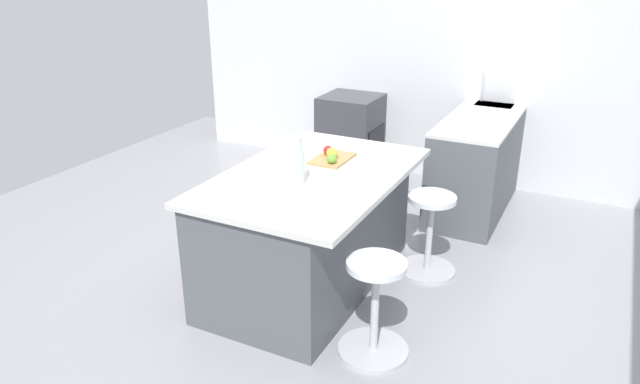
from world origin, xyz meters
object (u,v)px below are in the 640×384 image
object	(u,v)px
apple_yellow	(332,153)
water_bottle	(300,165)
stool_middle	(375,311)
oven_range	(351,135)
kitchen_island	(308,229)
stool_by_window	(429,237)
cutting_board	(332,159)
apple_red	(328,150)
apple_green	(332,159)

from	to	relation	value
apple_yellow	water_bottle	xyz separation A→B (m)	(0.48, -0.00, 0.06)
water_bottle	stool_middle	bearing A→B (deg)	63.25
oven_range	kitchen_island	bearing A→B (deg)	16.64
water_bottle	stool_by_window	bearing A→B (deg)	137.47
stool_by_window	cutting_board	xyz separation A→B (m)	(0.25, -0.70, 0.59)
stool_by_window	cutting_board	size ratio (longest dim) A/B	1.77
kitchen_island	cutting_board	size ratio (longest dim) A/B	4.90
apple_red	apple_green	distance (m)	0.19
stool_by_window	cutting_board	distance (m)	0.95
stool_middle	apple_red	size ratio (longest dim) A/B	8.76
apple_green	apple_red	bearing A→B (deg)	-145.82
apple_red	cutting_board	bearing A→B (deg)	56.19
apple_yellow	apple_red	bearing A→B (deg)	-135.05
apple_yellow	oven_range	bearing A→B (deg)	-159.88
kitchen_island	apple_green	distance (m)	0.54
stool_by_window	apple_yellow	world-z (taller)	apple_yellow
kitchen_island	apple_yellow	world-z (taller)	apple_yellow
kitchen_island	cutting_board	distance (m)	0.54
cutting_board	apple_yellow	size ratio (longest dim) A/B	4.29
apple_red	stool_middle	bearing A→B (deg)	40.10
oven_range	stool_middle	xyz separation A→B (m)	(2.87, 1.44, -0.13)
oven_range	water_bottle	size ratio (longest dim) A/B	2.78
apple_red	apple_green	world-z (taller)	apple_red
kitchen_island	apple_red	distance (m)	0.60
cutting_board	water_bottle	bearing A→B (deg)	0.87
stool_middle	apple_yellow	size ratio (longest dim) A/B	7.61
apple_red	apple_green	size ratio (longest dim) A/B	1.02
stool_middle	apple_red	bearing A→B (deg)	-139.90
stool_by_window	apple_yellow	xyz separation A→B (m)	(0.27, -0.69, 0.65)
apple_red	stool_by_window	bearing A→B (deg)	105.84
kitchen_island	cutting_board	bearing A→B (deg)	171.81
kitchen_island	water_bottle	distance (m)	0.60
oven_range	water_bottle	xyz separation A→B (m)	(2.52, 0.75, 0.57)
stool_middle	apple_green	bearing A→B (deg)	-138.78
stool_middle	apple_yellow	xyz separation A→B (m)	(-0.83, -0.69, 0.65)
cutting_board	apple_yellow	xyz separation A→B (m)	(0.03, 0.01, 0.05)
stool_middle	cutting_board	world-z (taller)	cutting_board
water_bottle	kitchen_island	bearing A→B (deg)	-165.70
apple_green	water_bottle	xyz separation A→B (m)	(0.39, -0.05, 0.07)
apple_red	apple_yellow	bearing A→B (deg)	44.95
kitchen_island	apple_yellow	xyz separation A→B (m)	(-0.28, 0.05, 0.50)
kitchen_island	stool_by_window	xyz separation A→B (m)	(-0.55, 0.75, -0.15)
oven_range	water_bottle	bearing A→B (deg)	16.45
apple_green	kitchen_island	bearing A→B (deg)	-27.87
oven_range	apple_yellow	xyz separation A→B (m)	(2.04, 0.75, 0.51)
stool_by_window	apple_red	world-z (taller)	apple_red
apple_yellow	apple_green	xyz separation A→B (m)	(0.09, 0.04, -0.01)
stool_by_window	oven_range	bearing A→B (deg)	-140.82
kitchen_island	apple_green	size ratio (longest dim) A/B	24.71
oven_range	apple_yellow	bearing A→B (deg)	20.12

